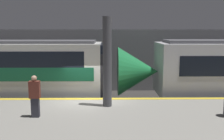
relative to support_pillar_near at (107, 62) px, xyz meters
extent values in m
plane|color=#33302D|center=(-0.89, 1.26, -2.93)|extent=(120.00, 120.00, 0.00)
cube|color=gray|center=(-0.89, -1.38, -2.39)|extent=(40.00, 5.28, 1.07)
cube|color=gold|center=(-0.89, 1.11, -1.85)|extent=(40.00, 0.30, 0.01)
cube|color=gray|center=(-0.89, 7.33, -0.80)|extent=(50.00, 0.15, 4.26)
cylinder|color=#47474C|center=(0.00, 0.00, 0.00)|extent=(0.37, 0.37, 3.72)
cone|color=#238447|center=(1.65, 3.43, -0.94)|extent=(2.20, 2.69, 2.69)
sphere|color=#F2EFCC|center=(0.70, 3.43, -1.37)|extent=(0.20, 0.20, 0.20)
cube|color=black|center=(-0.23, 3.43, -1.03)|extent=(0.25, 2.80, 2.26)
cube|color=black|center=(-0.23, 3.43, 0.10)|extent=(0.25, 2.52, 0.90)
sphere|color=#EA4C42|center=(-0.08, 2.79, -1.42)|extent=(0.18, 0.18, 0.18)
sphere|color=#EA4C42|center=(-0.08, 4.08, -1.42)|extent=(0.18, 0.18, 0.18)
cube|color=#2D2D38|center=(-2.63, -1.39, -1.50)|extent=(0.28, 0.20, 0.72)
cube|color=brown|center=(-2.63, -1.39, -0.82)|extent=(0.38, 0.24, 0.63)
sphere|color=tan|center=(-2.63, -1.39, -0.41)|extent=(0.20, 0.20, 0.20)
camera|label=1|loc=(0.07, -10.70, 1.34)|focal=42.00mm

